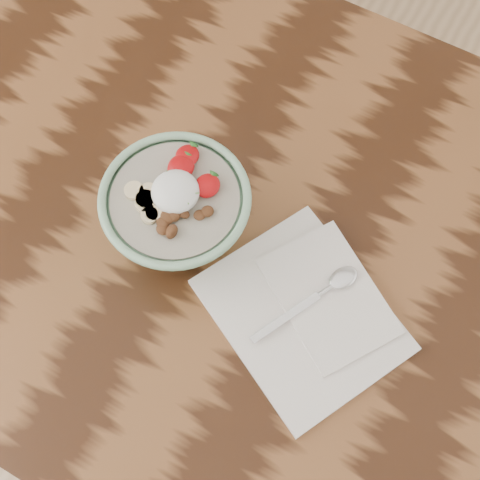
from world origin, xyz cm
name	(u,v)px	position (x,y,z in cm)	size (l,w,h in cm)	color
table	(320,285)	(0.00, 0.00, 65.70)	(160.00, 90.00, 75.00)	#331A0C
breakfast_bowl	(177,211)	(-20.68, -5.91, 81.91)	(20.19, 20.19, 13.85)	#8BBC96
napkin	(308,311)	(0.86, -7.86, 75.66)	(32.38, 30.19, 1.59)	white
spoon	(329,288)	(1.99, -3.89, 76.97)	(9.63, 16.82, 0.93)	silver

